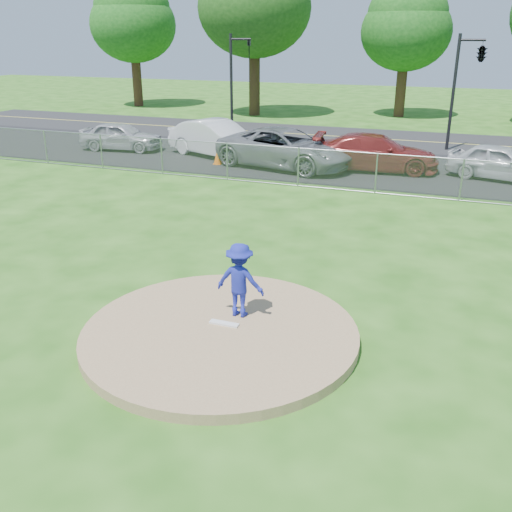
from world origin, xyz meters
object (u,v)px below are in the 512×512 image
(pitcher, at_px, (240,280))
(tree_center, at_px, (407,20))
(traffic_signal_left, at_px, (235,76))
(traffic_cone, at_px, (218,156))
(parked_car_silver, at_px, (121,136))
(parked_car_pearl, at_px, (501,162))
(tree_far_left, at_px, (132,13))
(traffic_signal_center, at_px, (479,55))
(parked_car_darkred, at_px, (376,153))
(parked_car_white, at_px, (217,139))
(parked_car_gray, at_px, (285,148))

(pitcher, bearing_deg, tree_center, -87.58)
(traffic_signal_left, bearing_deg, traffic_cone, -73.64)
(parked_car_silver, distance_m, parked_car_pearl, 17.99)
(tree_center, distance_m, parked_car_pearl, 19.98)
(tree_far_left, distance_m, traffic_signal_center, 28.31)
(traffic_signal_left, xyz_separation_m, parked_car_darkred, (9.10, -6.13, -2.58))
(pitcher, xyz_separation_m, parked_car_silver, (-12.74, 15.29, -0.25))
(parked_car_white, bearing_deg, pitcher, -132.88)
(tree_center, bearing_deg, parked_car_darkred, -85.77)
(traffic_signal_left, distance_m, parked_car_darkred, 11.27)
(parked_car_gray, height_order, parked_car_pearl, parked_car_gray)
(parked_car_silver, relative_size, parked_car_darkred, 0.78)
(parked_car_white, height_order, parked_car_gray, parked_car_white)
(parked_car_white, bearing_deg, traffic_signal_left, 35.04)
(traffic_signal_center, height_order, parked_car_pearl, traffic_signal_center)
(traffic_signal_center, distance_m, parked_car_pearl, 7.32)
(traffic_cone, bearing_deg, parked_car_darkred, 10.37)
(tree_center, relative_size, parked_car_darkred, 1.85)
(parked_car_silver, height_order, parked_car_pearl, parked_car_pearl)
(tree_far_left, xyz_separation_m, pitcher, (22.14, -32.29, -6.09))
(traffic_signal_left, relative_size, parked_car_darkred, 1.05)
(traffic_cone, distance_m, parked_car_silver, 6.18)
(parked_car_pearl, bearing_deg, tree_far_left, 73.99)
(tree_far_left, height_order, traffic_signal_left, tree_far_left)
(pitcher, bearing_deg, parked_car_silver, -49.71)
(traffic_cone, bearing_deg, parked_car_white, 115.24)
(pitcher, height_order, parked_car_darkred, pitcher)
(tree_far_left, bearing_deg, parked_car_silver, -61.09)
(traffic_signal_left, xyz_separation_m, parked_car_gray, (5.24, -6.92, -2.50))
(traffic_signal_left, relative_size, traffic_signal_center, 1.00)
(traffic_cone, height_order, parked_car_darkred, parked_car_darkred)
(tree_far_left, relative_size, parked_car_darkred, 2.02)
(parked_car_silver, distance_m, parked_car_darkred, 12.95)
(parked_car_white, distance_m, parked_car_pearl, 12.74)
(traffic_signal_center, relative_size, pitcher, 3.62)
(traffic_signal_center, relative_size, parked_car_silver, 1.35)
(parked_car_pearl, bearing_deg, pitcher, 176.89)
(parked_car_white, height_order, parked_car_darkred, parked_car_white)
(parked_car_white, bearing_deg, tree_far_left, 62.45)
(pitcher, distance_m, parked_car_white, 17.23)
(traffic_cone, xyz_separation_m, parked_car_pearl, (11.98, 1.36, 0.33))
(traffic_signal_center, height_order, traffic_cone, traffic_signal_center)
(tree_center, xyz_separation_m, parked_car_pearl, (6.39, -18.04, -5.75))
(parked_car_gray, distance_m, parked_car_darkred, 3.95)
(traffic_signal_center, distance_m, parked_car_darkred, 8.09)
(tree_center, relative_size, traffic_signal_center, 1.76)
(tree_far_left, height_order, traffic_cone, tree_far_left)
(tree_center, xyz_separation_m, traffic_signal_center, (4.97, -12.00, -1.86))
(tree_far_left, relative_size, parked_car_silver, 2.58)
(traffic_cone, distance_m, parked_car_pearl, 12.06)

